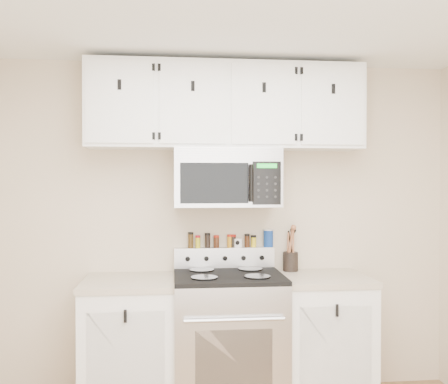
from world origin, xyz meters
The scene contains 17 objects.
back_wall centered at (0.00, 1.75, 1.25)m, with size 3.50×0.01×2.50m, color beige.
range centered at (0.00, 1.43, 0.49)m, with size 0.76×0.65×1.10m.
base_cabinet_left centered at (-0.69, 1.45, 0.46)m, with size 0.64×0.62×0.92m.
base_cabinet_right centered at (0.69, 1.45, 0.46)m, with size 0.64×0.62×0.92m.
microwave centered at (0.00, 1.55, 1.63)m, with size 0.76×0.44×0.42m.
upper_cabinets centered at (0.00, 1.58, 2.15)m, with size 2.00×0.35×0.62m.
utensil_crock centered at (0.50, 1.66, 1.00)m, with size 0.11×0.11×0.33m.
kitchen_timer centered at (0.10, 1.71, 1.13)m, with size 0.06×0.05×0.07m, color white.
salt_canister centered at (0.34, 1.71, 1.17)m, with size 0.07×0.07×0.14m.
spice_jar_0 centered at (-0.26, 1.71, 1.16)m, with size 0.04×0.04×0.12m.
spice_jar_1 centered at (-0.20, 1.71, 1.15)m, with size 0.04×0.04×0.09m.
spice_jar_2 centered at (-0.13, 1.71, 1.16)m, with size 0.04×0.04×0.11m.
spice_jar_3 centered at (-0.06, 1.71, 1.15)m, with size 0.04×0.04×0.09m.
spice_jar_4 centered at (0.04, 1.71, 1.15)m, with size 0.04×0.04×0.10m.
spice_jar_5 centered at (0.07, 1.71, 1.15)m, with size 0.05×0.05×0.10m.
spice_jar_6 centered at (0.18, 1.71, 1.15)m, with size 0.04×0.04×0.10m.
spice_jar_7 centered at (0.23, 1.71, 1.15)m, with size 0.04×0.04×0.09m.
Camera 1 is at (-0.39, -2.05, 1.59)m, focal length 40.00 mm.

